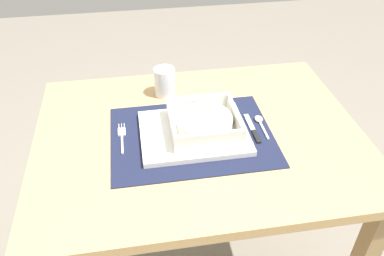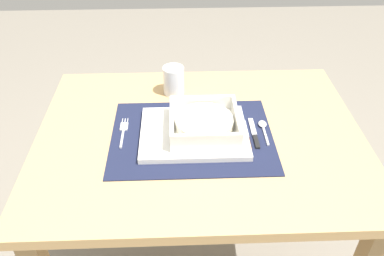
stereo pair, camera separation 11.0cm
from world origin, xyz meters
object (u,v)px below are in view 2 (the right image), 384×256
(dining_table, at_px, (200,163))
(porridge_bowl, at_px, (204,124))
(drinking_glass, at_px, (174,81))
(spoon, at_px, (263,126))
(bread_knife, at_px, (247,137))
(butter_knife, at_px, (255,135))
(fork, at_px, (124,130))

(dining_table, xyz_separation_m, porridge_bowl, (0.01, -0.01, 0.16))
(porridge_bowl, distance_m, drinking_glass, 0.25)
(spoon, height_order, bread_knife, spoon)
(bread_knife, height_order, drinking_glass, drinking_glass)
(porridge_bowl, height_order, spoon, porridge_bowl)
(porridge_bowl, height_order, butter_knife, porridge_bowl)
(butter_knife, bearing_deg, bread_knife, -159.46)
(dining_table, relative_size, butter_knife, 6.82)
(dining_table, height_order, spoon, spoon)
(dining_table, relative_size, porridge_bowl, 4.91)
(dining_table, distance_m, drinking_glass, 0.28)
(bread_knife, bearing_deg, dining_table, 163.56)
(spoon, relative_size, bread_knife, 0.81)
(fork, xyz_separation_m, butter_knife, (0.37, -0.04, 0.00))
(porridge_bowl, bearing_deg, drinking_glass, 110.32)
(dining_table, bearing_deg, butter_knife, -7.07)
(porridge_bowl, bearing_deg, dining_table, 145.82)
(fork, height_order, spoon, spoon)
(dining_table, xyz_separation_m, bread_knife, (0.13, -0.03, 0.12))
(spoon, relative_size, drinking_glass, 1.18)
(dining_table, height_order, butter_knife, butter_knife)
(porridge_bowl, distance_m, butter_knife, 0.15)
(drinking_glass, bearing_deg, spoon, -38.54)
(spoon, xyz_separation_m, drinking_glass, (-0.26, 0.21, 0.03))
(dining_table, bearing_deg, spoon, 5.05)
(fork, xyz_separation_m, spoon, (0.40, -0.00, 0.00))
(bread_knife, relative_size, drinking_glass, 1.46)
(porridge_bowl, relative_size, drinking_glass, 2.05)
(dining_table, distance_m, spoon, 0.22)
(spoon, bearing_deg, fork, -177.06)
(dining_table, xyz_separation_m, spoon, (0.18, 0.02, 0.12))
(fork, bearing_deg, spoon, -1.12)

